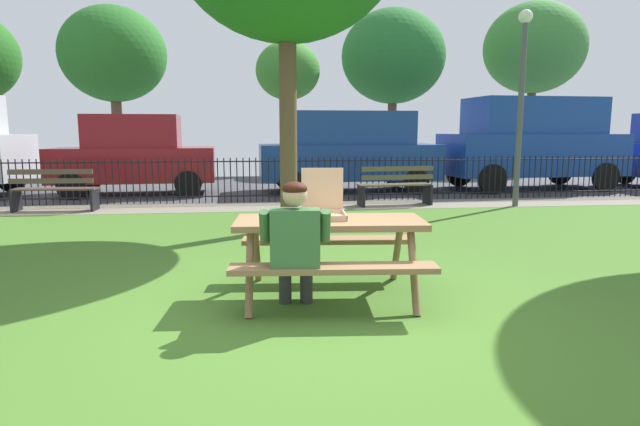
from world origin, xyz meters
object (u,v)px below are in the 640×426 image
(parked_car_center, at_px, (135,154))
(far_tree_right, at_px, (534,48))
(picnic_table_foreground, at_px, (330,237))
(parked_car_right, at_px, (348,150))
(far_tree_midright, at_px, (393,57))
(park_bench_left, at_px, (54,191))
(park_bench_center, at_px, (395,186))
(adult_at_table, at_px, (295,242))
(far_tree_center, at_px, (288,74))
(far_tree_midleft, at_px, (113,55))
(parked_car_far_right, at_px, (531,141))
(lamp_post_walkway, at_px, (522,88))
(pizza_box_open, at_px, (323,208))

(parked_car_center, xyz_separation_m, far_tree_right, (14.04, 6.91, 3.78))
(picnic_table_foreground, distance_m, parked_car_right, 9.08)
(parked_car_right, bearing_deg, far_tree_midright, 67.06)
(park_bench_left, xyz_separation_m, park_bench_center, (6.98, 0.00, 0.00))
(parked_car_right, bearing_deg, park_bench_left, -157.12)
(adult_at_table, distance_m, far_tree_midright, 17.45)
(picnic_table_foreground, xyz_separation_m, park_bench_left, (-4.69, 6.19, -0.18))
(park_bench_center, distance_m, far_tree_center, 10.31)
(parked_car_right, bearing_deg, adult_at_table, -102.63)
(park_bench_left, distance_m, parked_car_center, 2.95)
(park_bench_center, height_order, parked_car_center, parked_car_center)
(parked_car_right, height_order, far_tree_midleft, far_tree_midleft)
(park_bench_center, bearing_deg, far_tree_right, 49.98)
(parked_car_far_right, bearing_deg, park_bench_left, -166.70)
(lamp_post_walkway, distance_m, far_tree_center, 10.98)
(far_tree_midright, bearing_deg, parked_car_far_right, -72.96)
(adult_at_table, bearing_deg, parked_car_right, 77.37)
(lamp_post_walkway, distance_m, far_tree_midleft, 14.67)
(far_tree_center, bearing_deg, park_bench_left, -118.79)
(park_bench_center, relative_size, far_tree_right, 0.25)
(pizza_box_open, distance_m, far_tree_center, 15.97)
(far_tree_midleft, bearing_deg, park_bench_left, -83.93)
(lamp_post_walkway, height_order, parked_car_center, lamp_post_walkway)
(picnic_table_foreground, relative_size, parked_car_right, 0.41)
(pizza_box_open, bearing_deg, adult_at_table, -118.54)
(parked_car_right, height_order, far_tree_right, far_tree_right)
(lamp_post_walkway, bearing_deg, pizza_box_open, -130.73)
(parked_car_right, relative_size, parked_car_far_right, 0.97)
(park_bench_center, xyz_separation_m, parked_car_right, (-0.56, 2.71, 0.68))
(park_bench_left, distance_m, parked_car_right, 7.00)
(park_bench_center, distance_m, parked_car_center, 6.58)
(picnic_table_foreground, distance_m, pizza_box_open, 0.29)
(park_bench_center, xyz_separation_m, far_tree_center, (-1.69, 9.62, 3.29))
(park_bench_left, bearing_deg, adult_at_table, -57.04)
(park_bench_center, distance_m, parked_car_right, 2.85)
(pizza_box_open, relative_size, park_bench_center, 0.29)
(far_tree_midright, bearing_deg, pizza_box_open, -106.68)
(far_tree_center, bearing_deg, parked_car_right, -80.70)
(far_tree_midleft, relative_size, far_tree_right, 0.91)
(parked_car_right, distance_m, far_tree_midleft, 10.65)
(far_tree_midright, bearing_deg, far_tree_midleft, 180.00)
(far_tree_right, bearing_deg, parked_car_far_right, -117.46)
(far_tree_midleft, xyz_separation_m, far_tree_center, (6.31, 0.00, -0.58))
(adult_at_table, height_order, far_tree_midright, far_tree_midright)
(picnic_table_foreground, xyz_separation_m, parked_car_far_right, (6.78, 8.90, 0.71))
(parked_car_right, bearing_deg, lamp_post_walkway, -45.66)
(park_bench_left, distance_m, far_tree_center, 11.46)
(picnic_table_foreground, bearing_deg, far_tree_midleft, 109.85)
(parked_car_far_right, bearing_deg, far_tree_midleft, 151.03)
(far_tree_midleft, bearing_deg, far_tree_right, 0.00)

